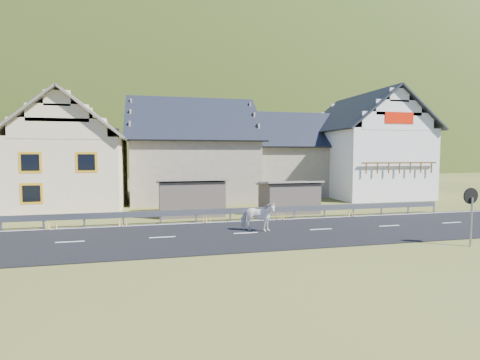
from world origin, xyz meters
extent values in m
plane|color=#494C1C|center=(0.00, 0.00, 0.00)|extent=(160.00, 160.00, 0.00)
cube|color=black|center=(0.00, 0.00, 0.02)|extent=(60.00, 7.00, 0.04)
cube|color=silver|center=(0.00, 0.00, 0.04)|extent=(60.00, 6.60, 0.01)
cube|color=#93969B|center=(0.00, 3.68, 0.58)|extent=(28.00, 0.08, 0.34)
cube|color=#93969B|center=(-12.00, 3.70, 0.35)|extent=(0.10, 0.06, 0.70)
cube|color=#93969B|center=(-10.00, 3.70, 0.35)|extent=(0.10, 0.06, 0.70)
cube|color=#93969B|center=(-8.00, 3.70, 0.35)|extent=(0.10, 0.06, 0.70)
cube|color=#93969B|center=(-6.00, 3.70, 0.35)|extent=(0.10, 0.06, 0.70)
cube|color=#93969B|center=(-4.00, 3.70, 0.35)|extent=(0.10, 0.06, 0.70)
cube|color=#93969B|center=(-2.00, 3.70, 0.35)|extent=(0.10, 0.06, 0.70)
cube|color=#93969B|center=(0.00, 3.70, 0.35)|extent=(0.10, 0.06, 0.70)
cube|color=#93969B|center=(2.00, 3.70, 0.35)|extent=(0.10, 0.06, 0.70)
cube|color=#93969B|center=(4.00, 3.70, 0.35)|extent=(0.10, 0.06, 0.70)
cube|color=#93969B|center=(6.00, 3.70, 0.35)|extent=(0.10, 0.06, 0.70)
cube|color=#93969B|center=(8.00, 3.70, 0.35)|extent=(0.10, 0.06, 0.70)
cube|color=#93969B|center=(10.00, 3.70, 0.35)|extent=(0.10, 0.06, 0.70)
cube|color=#93969B|center=(12.00, 3.70, 0.35)|extent=(0.10, 0.06, 0.70)
cube|color=#93969B|center=(14.00, 3.70, 0.35)|extent=(0.10, 0.06, 0.70)
cube|color=#61554A|center=(-2.00, 6.50, 1.10)|extent=(4.30, 3.30, 2.40)
cube|color=#61554A|center=(4.50, 6.00, 1.00)|extent=(3.80, 2.90, 2.20)
cube|color=beige|center=(-10.00, 12.00, 2.50)|extent=(7.00, 9.00, 5.00)
cube|color=orange|center=(-11.60, 7.50, 3.40)|extent=(1.30, 0.12, 1.30)
cube|color=orange|center=(-8.40, 7.50, 3.40)|extent=(1.30, 0.12, 1.30)
cube|color=orange|center=(-11.60, 7.50, 1.50)|extent=(1.30, 0.12, 1.30)
cube|color=gray|center=(-12.00, 13.50, 6.56)|extent=(0.70, 0.70, 2.40)
cube|color=gray|center=(-1.00, 15.00, 2.50)|extent=(10.00, 9.00, 5.00)
cube|color=gray|center=(9.00, 17.00, 2.30)|extent=(9.00, 8.00, 4.60)
cube|color=white|center=(15.00, 14.00, 3.00)|extent=(8.00, 10.00, 6.00)
cube|color=red|center=(15.00, 8.97, 6.80)|extent=(2.60, 0.06, 0.90)
cube|color=brown|center=(15.00, 8.75, 3.20)|extent=(6.80, 0.12, 0.12)
ellipsoid|color=#2A3912|center=(5.00, 180.00, -20.00)|extent=(440.00, 280.00, 260.00)
imported|color=white|center=(0.69, 0.26, 0.78)|extent=(1.42, 1.93, 1.48)
cylinder|color=#93969B|center=(8.66, -4.62, 1.05)|extent=(0.08, 0.08, 2.09)
cylinder|color=black|center=(8.66, -4.53, 2.15)|extent=(0.69, 0.07, 0.69)
cylinder|color=white|center=(8.66, -4.49, 2.15)|extent=(0.59, 0.05, 0.59)
camera|label=1|loc=(-4.44, -17.54, 3.92)|focal=28.00mm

